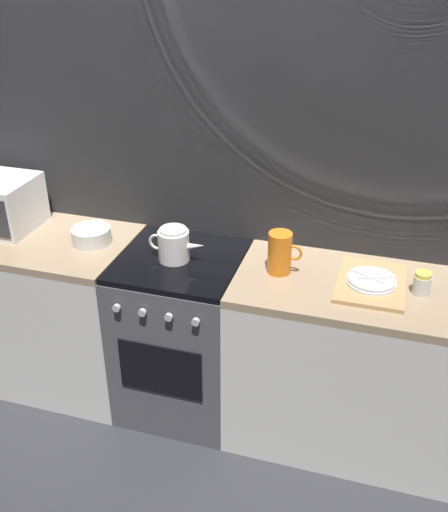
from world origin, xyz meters
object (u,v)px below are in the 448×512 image
Objects in this scene: kettle at (174,245)px; spice_jar at (422,283)px; dish_pile at (371,282)px; stove_unit at (182,334)px; mixing_bowl at (91,235)px; pitcher at (280,253)px.

kettle is 2.71× the size of spice_jar.
kettle is at bearing -178.41° from dish_pile.
kettle is at bearing -142.85° from stove_unit.
kettle is 0.93m from dish_pile.
stove_unit is 3.16× the size of kettle.
dish_pile is at bearing 0.76° from stove_unit.
dish_pile is (0.91, 0.01, 0.47)m from stove_unit.
kettle reaches higher than mixing_bowl.
kettle is (-0.02, -0.01, 0.53)m from stove_unit.
mixing_bowl is (-0.47, 0.05, -0.04)m from kettle.
pitcher is 1.90× the size of spice_jar.
stove_unit is 2.25× the size of dish_pile.
pitcher is at bearing 3.50° from kettle.
dish_pile is (1.39, -0.02, -0.02)m from mixing_bowl.
pitcher is at bearing 179.28° from dish_pile.
mixing_bowl is at bearing 176.08° from stove_unit.
dish_pile is 0.22m from spice_jar.
pitcher is (0.49, 0.02, 0.55)m from stove_unit.
spice_jar reaches higher than mixing_bowl.
kettle reaches higher than spice_jar.
stove_unit is 1.02m from dish_pile.
spice_jar is (1.12, 0.01, 0.50)m from stove_unit.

